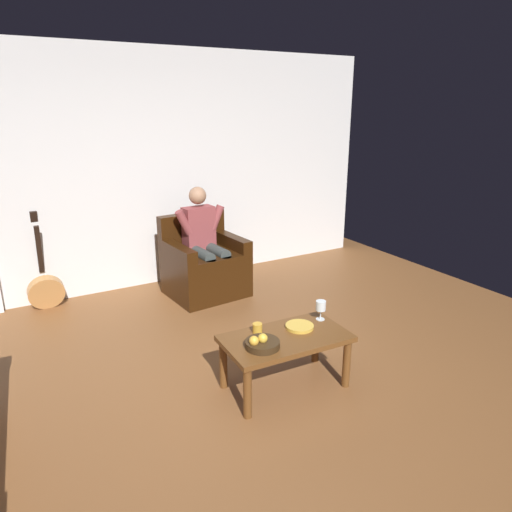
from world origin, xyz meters
The scene contains 10 objects.
ground_plane centered at (0.00, 0.00, 0.00)m, with size 6.80×6.80×0.00m, color brown.
wall_back centered at (0.00, -2.86, 1.34)m, with size 6.06×0.06×2.67m, color silver.
armchair centered at (-0.48, -2.21, 0.32)m, with size 0.86×0.78×0.89m.
person_seated centered at (-0.49, -2.17, 0.65)m, with size 0.61×0.59×1.21m.
coffee_table centered at (-0.25, -0.19, 0.36)m, with size 0.96×0.56×0.43m.
guitar centered at (1.13, -2.66, 0.22)m, with size 0.36×0.31×1.02m.
wine_glass_near centered at (-0.65, -0.29, 0.54)m, with size 0.08×0.08×0.16m.
fruit_bowl centered at (-0.01, -0.13, 0.46)m, with size 0.25×0.25×0.11m.
decorative_dish centered at (-0.42, -0.25, 0.44)m, with size 0.22×0.22×0.02m, color gold.
candle_jar centered at (-0.10, -0.34, 0.46)m, with size 0.07×0.07×0.07m, color gold.
Camera 1 is at (1.50, 2.43, 2.07)m, focal length 33.10 mm.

